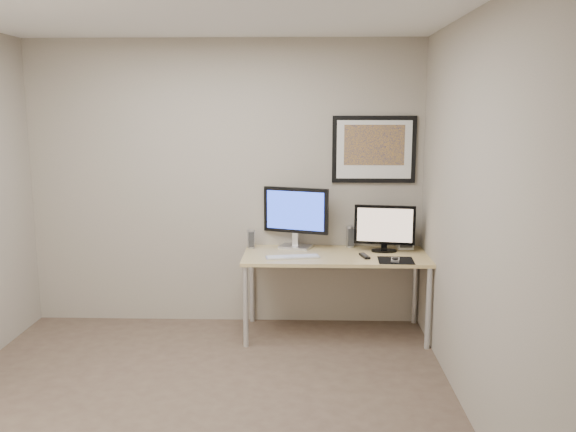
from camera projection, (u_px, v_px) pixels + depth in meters
The scene contains 13 objects.
floor at pixel (196, 405), 4.13m from camera, with size 3.60×3.60×0.00m, color #4F3D31.
room at pixel (201, 157), 4.29m from camera, with size 3.60×3.60×3.60m.
desk at pixel (335, 262), 5.32m from camera, with size 1.60×0.70×0.73m.
framed_art at pixel (374, 149), 5.47m from camera, with size 0.75×0.04×0.60m.
monitor_large at pixel (296, 215), 5.50m from camera, with size 0.59×0.28×0.55m.
monitor_tv at pixel (385, 227), 5.36m from camera, with size 0.53×0.15×0.42m.
speaker_left at pixel (251, 239), 5.53m from camera, with size 0.07×0.07×0.17m, color #BCBCC1.
speaker_right at pixel (350, 237), 5.57m from camera, with size 0.08×0.08×0.19m, color #BCBCC1.
keyboard at pixel (293, 257), 5.18m from camera, with size 0.46×0.12×0.02m, color silver.
mousepad at pixel (396, 260), 5.08m from camera, with size 0.29×0.26×0.00m, color black.
mouse at pixel (395, 259), 5.05m from camera, with size 0.06×0.11×0.04m, color black.
remote at pixel (365, 256), 5.21m from camera, with size 0.05×0.18×0.02m, color black.
fan_unit at pixel (405, 237), 5.49m from camera, with size 0.14×0.10×0.22m, color silver.
Camera 1 is at (0.74, -3.83, 1.98)m, focal length 38.00 mm.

